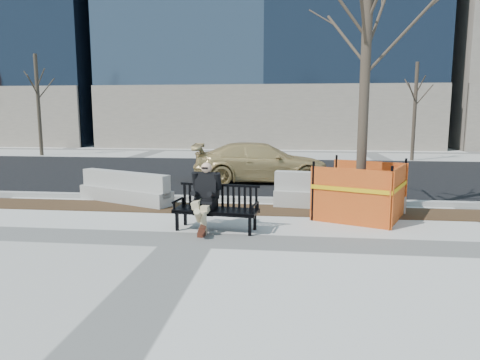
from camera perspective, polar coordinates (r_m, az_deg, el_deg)
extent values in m
plane|color=beige|center=(8.10, -6.47, -7.70)|extent=(120.00, 120.00, 0.00)
cube|color=#47301C|center=(10.57, -3.26, -3.73)|extent=(40.00, 1.20, 0.02)
cube|color=black|center=(16.61, 0.43, 0.85)|extent=(60.00, 10.40, 0.01)
cube|color=#9E9B93|center=(11.47, -2.45, -2.45)|extent=(60.00, 0.25, 0.12)
imported|color=tan|center=(14.63, 2.77, -0.25)|extent=(4.66, 2.32, 1.30)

